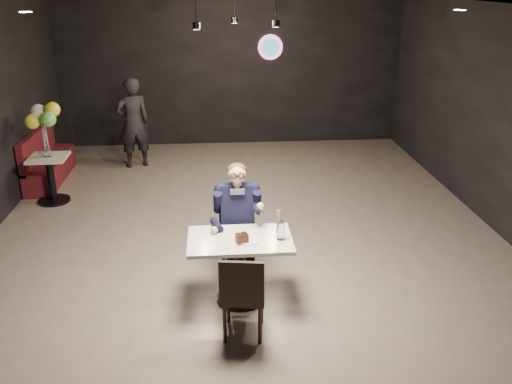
{
  "coord_description": "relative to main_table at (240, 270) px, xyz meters",
  "views": [
    {
      "loc": [
        -0.39,
        -6.74,
        3.31
      ],
      "look_at": [
        0.07,
        -1.02,
        1.03
      ],
      "focal_mm": 38.0,
      "sensor_mm": 36.0,
      "label": 1
    }
  ],
  "objects": [
    {
      "name": "cake_slice",
      "position": [
        0.02,
        -0.1,
        0.43
      ],
      "size": [
        0.14,
        0.13,
        0.08
      ],
      "primitive_type": "cube",
      "rotation": [
        0.0,
        0.0,
        0.35
      ],
      "color": "black",
      "rests_on": "dessert_plate"
    },
    {
      "name": "chair_far",
      "position": [
        0.0,
        0.55,
        0.09
      ],
      "size": [
        0.42,
        0.46,
        0.92
      ],
      "primitive_type": "cube",
      "color": "black",
      "rests_on": "floor"
    },
    {
      "name": "sundae_glass",
      "position": [
        0.43,
        -0.05,
        0.48
      ],
      "size": [
        0.09,
        0.09,
        0.2
      ],
      "primitive_type": "cylinder",
      "color": "silver",
      "rests_on": "main_table"
    },
    {
      "name": "side_table",
      "position": [
        -2.8,
        3.05,
        -0.02
      ],
      "size": [
        0.56,
        0.56,
        0.7
      ],
      "primitive_type": "cube",
      "color": "silver",
      "rests_on": "floor"
    },
    {
      "name": "main_table",
      "position": [
        0.0,
        0.0,
        0.0
      ],
      "size": [
        1.1,
        0.7,
        0.75
      ],
      "primitive_type": "cube",
      "color": "silver",
      "rests_on": "floor"
    },
    {
      "name": "balloon_bunch",
      "position": [
        -2.8,
        3.05,
        0.87
      ],
      "size": [
        0.42,
        0.42,
        0.69
      ],
      "primitive_type": "cube",
      "color": "yellow",
      "rests_on": "balloon_vase"
    },
    {
      "name": "chair_near",
      "position": [
        0.0,
        -0.6,
        0.09
      ],
      "size": [
        0.48,
        0.51,
        0.92
      ],
      "primitive_type": "cube",
      "rotation": [
        0.0,
        0.0,
        -0.14
      ],
      "color": "black",
      "rests_on": "floor"
    },
    {
      "name": "balloon_vase",
      "position": [
        -2.8,
        3.05,
        0.45
      ],
      "size": [
        0.1,
        0.1,
        0.15
      ],
      "primitive_type": "cylinder",
      "color": "silver",
      "rests_on": "side_table"
    },
    {
      "name": "floor",
      "position": [
        0.15,
        1.62,
        -0.38
      ],
      "size": [
        9.0,
        9.0,
        0.0
      ],
      "primitive_type": "plane",
      "color": "gray",
      "rests_on": "ground"
    },
    {
      "name": "wall_sign",
      "position": [
        0.95,
        6.09,
        1.62
      ],
      "size": [
        0.5,
        0.06,
        0.5
      ],
      "primitive_type": null,
      "color": "pink",
      "rests_on": "floor"
    },
    {
      "name": "dessert_plate",
      "position": [
        0.08,
        -0.06,
        0.38
      ],
      "size": [
        0.25,
        0.25,
        0.01
      ],
      "primitive_type": "cylinder",
      "color": "white",
      "rests_on": "main_table"
    },
    {
      "name": "booth_bench",
      "position": [
        -3.1,
        4.05,
        0.07
      ],
      "size": [
        0.44,
        1.77,
        0.89
      ],
      "primitive_type": "cube",
      "color": "#4F1116",
      "rests_on": "floor"
    },
    {
      "name": "passerby",
      "position": [
        -1.71,
        4.72,
        0.46
      ],
      "size": [
        0.7,
        0.58,
        1.66
      ],
      "primitive_type": "imported",
      "rotation": [
        0.0,
        0.0,
        3.48
      ],
      "color": "black",
      "rests_on": "floor"
    },
    {
      "name": "wafer_cone",
      "position": [
        0.41,
        -0.02,
        0.62
      ],
      "size": [
        0.08,
        0.08,
        0.14
      ],
      "primitive_type": "cone",
      "rotation": [
        0.0,
        0.0,
        0.26
      ],
      "color": "#DBB55A",
      "rests_on": "sundae_glass"
    },
    {
      "name": "seated_man",
      "position": [
        0.0,
        0.55,
        0.34
      ],
      "size": [
        0.6,
        0.8,
        1.44
      ],
      "primitive_type": "cube",
      "color": "black",
      "rests_on": "floor"
    },
    {
      "name": "pendant_lights",
      "position": [
        0.15,
        3.62,
        2.51
      ],
      "size": [
        1.4,
        1.2,
        0.36
      ],
      "primitive_type": "cube",
      "color": "black",
      "rests_on": "floor"
    },
    {
      "name": "mint_leaf",
      "position": [
        0.04,
        -0.09,
        0.47
      ],
      "size": [
        0.06,
        0.04,
        0.01
      ],
      "primitive_type": "ellipsoid",
      "color": "#297E33",
      "rests_on": "cake_slice"
    }
  ]
}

